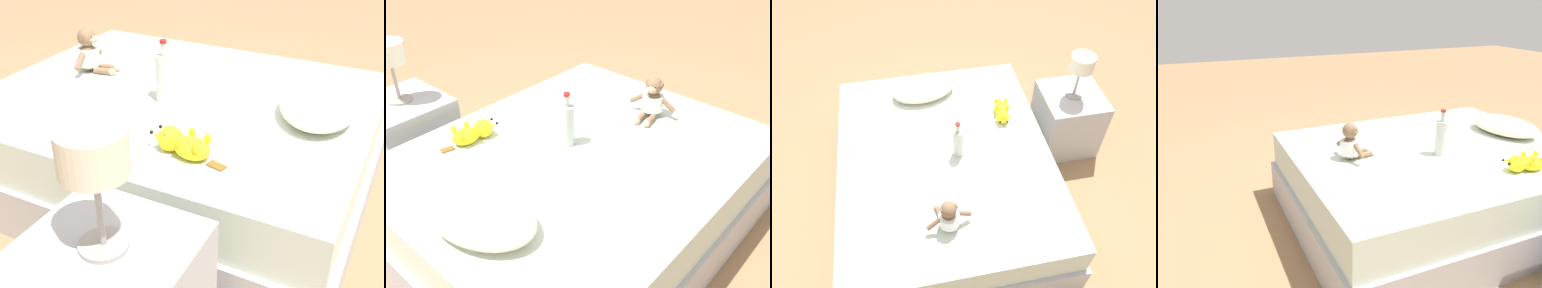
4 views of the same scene
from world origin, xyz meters
TOP-DOWN VIEW (x-y plane):
  - ground_plane at (0.00, 0.00)m, footprint 16.00×16.00m
  - bed at (0.00, 0.00)m, footprint 1.53×1.88m
  - pillow at (-0.06, 0.66)m, footprint 0.56×0.42m
  - plush_monkey at (-0.06, -0.57)m, footprint 0.29×0.24m
  - plush_yellow_creature at (0.49, 0.28)m, footprint 0.14×0.33m
  - glass_bottle at (0.10, -0.02)m, footprint 0.08×0.08m
  - nightstand at (1.10, 0.36)m, footprint 0.48×0.48m
  - bedside_lamp at (1.10, 0.36)m, footprint 0.18×0.18m

SIDE VIEW (x-z plane):
  - ground_plane at x=0.00m, z-range 0.00..0.00m
  - bed at x=0.00m, z-range 0.00..0.49m
  - nightstand at x=1.10m, z-range 0.00..0.55m
  - plush_yellow_creature at x=0.49m, z-range 0.49..0.60m
  - pillow at x=-0.06m, z-range 0.50..0.61m
  - plush_monkey at x=-0.06m, z-range 0.48..0.71m
  - glass_bottle at x=0.10m, z-range 0.47..0.76m
  - bedside_lamp at x=1.10m, z-range 0.65..1.02m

